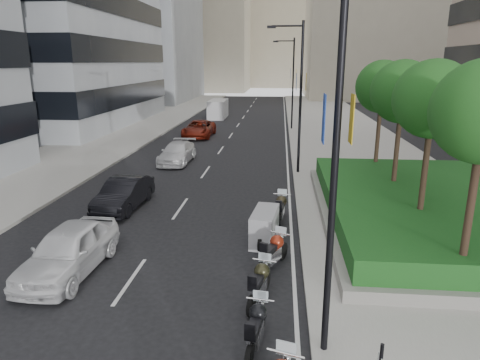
# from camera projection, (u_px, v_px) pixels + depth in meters

# --- Properties ---
(sidewalk_right) EXTENTS (10.00, 100.00, 0.15)m
(sidewalk_right) POSITION_uv_depth(u_px,v_px,m) (347.00, 140.00, 37.59)
(sidewalk_right) COLOR #9E9B93
(sidewalk_right) RESTS_ON ground
(sidewalk_left) EXTENTS (8.00, 100.00, 0.15)m
(sidewalk_left) POSITION_uv_depth(u_px,v_px,m) (116.00, 136.00, 39.49)
(sidewalk_left) COLOR #9E9B93
(sidewalk_left) RESTS_ON ground
(lane_edge) EXTENTS (0.12, 100.00, 0.01)m
(lane_edge) POSITION_uv_depth(u_px,v_px,m) (286.00, 140.00, 38.09)
(lane_edge) COLOR silver
(lane_edge) RESTS_ON ground
(lane_centre) EXTENTS (0.12, 100.00, 0.01)m
(lane_centre) POSITION_uv_depth(u_px,v_px,m) (228.00, 139.00, 38.56)
(lane_centre) COLOR silver
(lane_centre) RESTS_ON ground
(building_grey_far) EXTENTS (22.00, 26.00, 30.00)m
(building_grey_far) POSITION_uv_depth(u_px,v_px,m) (128.00, 13.00, 74.98)
(building_grey_far) COLOR gray
(building_grey_far) RESTS_ON ground
(building_cream_left) EXTENTS (26.00, 24.00, 34.00)m
(building_cream_left) POSITION_uv_depth(u_px,v_px,m) (195.00, 18.00, 102.69)
(building_cream_left) COLOR #B7AD93
(building_cream_left) RESTS_ON ground
(building_cream_centre) EXTENTS (30.00, 24.00, 38.00)m
(building_cream_centre) POSITION_uv_depth(u_px,v_px,m) (279.00, 17.00, 119.54)
(building_cream_centre) COLOR #B7AD93
(building_cream_centre) RESTS_ON ground
(planter) EXTENTS (10.00, 14.00, 0.40)m
(planter) POSITION_uv_depth(u_px,v_px,m) (439.00, 217.00, 18.24)
(planter) COLOR gray
(planter) RESTS_ON sidewalk_right
(hedge) EXTENTS (9.40, 13.40, 0.80)m
(hedge) POSITION_uv_depth(u_px,v_px,m) (441.00, 203.00, 18.08)
(hedge) COLOR #14481B
(hedge) RESTS_ON planter
(tree_1) EXTENTS (2.80, 2.80, 6.30)m
(tree_1) POSITION_uv_depth(u_px,v_px,m) (433.00, 100.00, 15.10)
(tree_1) COLOR #332319
(tree_1) RESTS_ON planter
(tree_2) EXTENTS (2.80, 2.80, 6.30)m
(tree_2) POSITION_uv_depth(u_px,v_px,m) (402.00, 92.00, 18.94)
(tree_2) COLOR #332319
(tree_2) RESTS_ON planter
(tree_3) EXTENTS (2.80, 2.80, 6.30)m
(tree_3) POSITION_uv_depth(u_px,v_px,m) (382.00, 87.00, 22.78)
(tree_3) COLOR #332319
(tree_3) RESTS_ON planter
(lamp_post_0) EXTENTS (2.34, 0.45, 9.00)m
(lamp_post_0) POSITION_uv_depth(u_px,v_px,m) (328.00, 144.00, 8.87)
(lamp_post_0) COLOR black
(lamp_post_0) RESTS_ON ground
(lamp_post_1) EXTENTS (2.34, 0.45, 9.00)m
(lamp_post_1) POSITION_uv_depth(u_px,v_px,m) (298.00, 91.00, 25.18)
(lamp_post_1) COLOR black
(lamp_post_1) RESTS_ON ground
(lamp_post_2) EXTENTS (2.34, 0.45, 9.00)m
(lamp_post_2) POSITION_uv_depth(u_px,v_px,m) (291.00, 79.00, 42.46)
(lamp_post_2) COLOR black
(lamp_post_2) RESTS_ON ground
(motorcycle_2) EXTENTS (0.71, 2.11, 1.05)m
(motorcycle_2) POSITION_uv_depth(u_px,v_px,m) (256.00, 327.00, 10.27)
(motorcycle_2) COLOR black
(motorcycle_2) RESTS_ON ground
(motorcycle_3) EXTENTS (0.78, 2.12, 1.07)m
(motorcycle_3) POSITION_uv_depth(u_px,v_px,m) (260.00, 283.00, 12.32)
(motorcycle_3) COLOR black
(motorcycle_3) RESTS_ON ground
(motorcycle_4) EXTENTS (1.07, 2.06, 1.10)m
(motorcycle_4) POSITION_uv_depth(u_px,v_px,m) (274.00, 252.00, 14.32)
(motorcycle_4) COLOR black
(motorcycle_4) RESTS_ON ground
(motorcycle_5) EXTENTS (1.10, 2.21, 1.27)m
(motorcycle_5) POSITION_uv_depth(u_px,v_px,m) (265.00, 227.00, 16.35)
(motorcycle_5) COLOR black
(motorcycle_5) RESTS_ON ground
(motorcycle_6) EXTENTS (0.76, 2.27, 1.13)m
(motorcycle_6) POSITION_uv_depth(u_px,v_px,m) (280.00, 209.00, 18.43)
(motorcycle_6) COLOR black
(motorcycle_6) RESTS_ON ground
(car_a) EXTENTS (2.04, 4.72, 1.59)m
(car_a) POSITION_uv_depth(u_px,v_px,m) (69.00, 250.00, 13.95)
(car_a) COLOR white
(car_a) RESTS_ON ground
(car_b) EXTENTS (1.74, 4.44, 1.44)m
(car_b) POSITION_uv_depth(u_px,v_px,m) (124.00, 194.00, 20.15)
(car_b) COLOR black
(car_b) RESTS_ON ground
(car_c) EXTENTS (2.03, 4.79, 1.38)m
(car_c) POSITION_uv_depth(u_px,v_px,m) (177.00, 153.00, 29.43)
(car_c) COLOR silver
(car_c) RESTS_ON ground
(car_d) EXTENTS (2.57, 5.45, 1.51)m
(car_d) POSITION_uv_depth(u_px,v_px,m) (199.00, 129.00, 39.57)
(car_d) COLOR maroon
(car_d) RESTS_ON ground
(delivery_van) EXTENTS (2.02, 5.25, 2.20)m
(delivery_van) POSITION_uv_depth(u_px,v_px,m) (218.00, 110.00, 52.69)
(delivery_van) COLOR silver
(delivery_van) RESTS_ON ground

